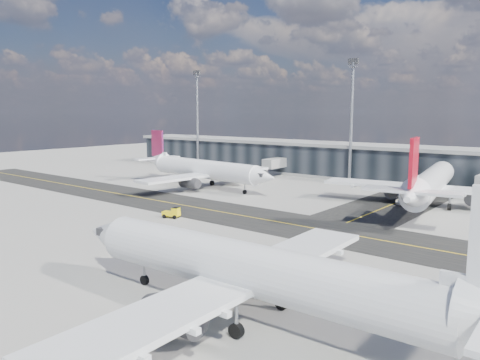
{
  "coord_description": "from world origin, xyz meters",
  "views": [
    {
      "loc": [
        48.96,
        -54.03,
        16.73
      ],
      "look_at": [
        -1.48,
        8.38,
        5.0
      ],
      "focal_mm": 35.0,
      "sensor_mm": 36.0,
      "label": 1
    }
  ],
  "objects_px": {
    "airliner_redtail": "(430,183)",
    "baggage_tug": "(173,213)",
    "service_van": "(406,199)",
    "airliner_near": "(257,272)",
    "airliner_af": "(203,169)"
  },
  "relations": [
    {
      "from": "airliner_redtail",
      "to": "service_van",
      "type": "bearing_deg",
      "value": 155.63
    },
    {
      "from": "airliner_af",
      "to": "baggage_tug",
      "type": "xyz_separation_m",
      "value": [
        17.55,
        -25.51,
        -3.17
      ]
    },
    {
      "from": "airliner_redtail",
      "to": "baggage_tug",
      "type": "relative_size",
      "value": 14.62
    },
    {
      "from": "baggage_tug",
      "to": "service_van",
      "type": "relative_size",
      "value": 0.51
    },
    {
      "from": "airliner_redtail",
      "to": "airliner_near",
      "type": "distance_m",
      "value": 54.93
    },
    {
      "from": "airliner_af",
      "to": "service_van",
      "type": "distance_m",
      "value": 43.42
    },
    {
      "from": "airliner_near",
      "to": "service_van",
      "type": "distance_m",
      "value": 56.66
    },
    {
      "from": "airliner_af",
      "to": "airliner_redtail",
      "type": "bearing_deg",
      "value": 105.26
    },
    {
      "from": "airliner_af",
      "to": "baggage_tug",
      "type": "relative_size",
      "value": 13.57
    },
    {
      "from": "airliner_af",
      "to": "baggage_tug",
      "type": "distance_m",
      "value": 31.12
    },
    {
      "from": "airliner_near",
      "to": "baggage_tug",
      "type": "xyz_separation_m",
      "value": [
        -32.59,
        21.2,
        -3.29
      ]
    },
    {
      "from": "baggage_tug",
      "to": "service_van",
      "type": "xyz_separation_m",
      "value": [
        24.74,
        34.81,
        -0.04
      ]
    },
    {
      "from": "airliner_near",
      "to": "baggage_tug",
      "type": "distance_m",
      "value": 39.02
    },
    {
      "from": "airliner_redtail",
      "to": "airliner_near",
      "type": "bearing_deg",
      "value": -95.83
    },
    {
      "from": "airliner_near",
      "to": "service_van",
      "type": "height_order",
      "value": "airliner_near"
    }
  ]
}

